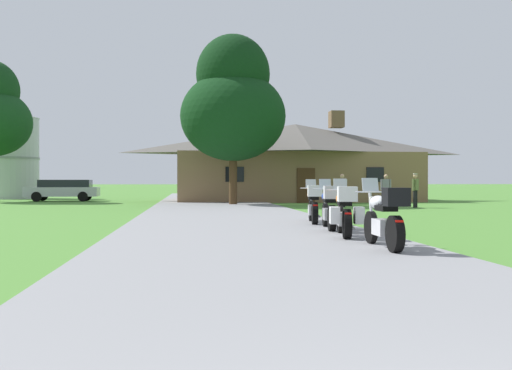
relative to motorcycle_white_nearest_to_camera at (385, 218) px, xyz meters
name	(u,v)px	position (x,y,z in m)	size (l,w,h in m)	color
ground_plane	(226,216)	(-2.19, 11.12, -0.62)	(500.00, 500.00, 0.00)	#4C8433
asphalt_driveway	(230,219)	(-2.19, 9.12, -0.59)	(6.40, 80.00, 0.06)	gray
motorcycle_white_nearest_to_camera	(385,218)	(0.00, 0.00, 0.00)	(0.66, 2.08, 1.30)	black
motorcycle_orange_second_in_row	(345,212)	(-0.12, 2.26, -0.01)	(0.94, 2.07, 1.30)	black
motorcycle_blue_third_in_row	(329,207)	(0.01, 4.24, 0.00)	(0.73, 2.08, 1.30)	black
motorcycle_orange_farthest_in_row	(313,204)	(0.08, 6.45, 0.00)	(0.75, 2.08, 1.30)	black
stone_lodge	(296,161)	(3.39, 26.91, 1.99)	(16.28, 7.13, 5.98)	brown
bystander_white_shirt_near_lodge	(342,189)	(4.00, 17.57, 0.31)	(0.53, 0.32, 1.67)	black
bystander_gray_shirt_beside_signpost	(386,188)	(6.82, 19.18, 0.31)	(0.52, 0.33, 1.67)	black
bystander_olive_shirt_by_tree	(415,188)	(7.43, 16.70, 0.33)	(0.41, 0.42, 1.69)	black
tree_by_lodge_front	(233,104)	(-1.22, 20.72, 4.89)	(5.72, 5.72, 9.26)	#422D19
metal_silo_distant	(13,152)	(-16.82, 34.51, 2.89)	(3.86, 3.86, 7.01)	#B2B7BC
parked_silver_suv_far_left	(63,189)	(-11.79, 28.32, 0.16)	(4.65, 2.01, 1.40)	#ADAFB7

